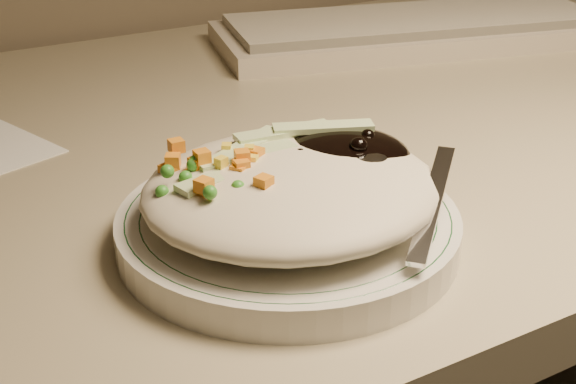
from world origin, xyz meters
TOP-DOWN VIEW (x-y plane):
  - desk at (0.00, 1.38)m, footprint 1.40×0.70m
  - plate at (-0.09, 1.18)m, footprint 0.22×0.22m
  - plate_rim at (-0.09, 1.18)m, footprint 0.21×0.21m
  - meal at (-0.09, 1.18)m, footprint 0.21×0.19m
  - keyboard at (0.28, 1.52)m, footprint 0.49×0.28m

SIDE VIEW (x-z plane):
  - desk at x=0.00m, z-range 0.17..0.91m
  - plate at x=-0.09m, z-range 0.74..0.76m
  - keyboard at x=0.28m, z-range 0.74..0.77m
  - plate_rim at x=-0.09m, z-range 0.76..0.76m
  - meal at x=-0.09m, z-range 0.76..0.81m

